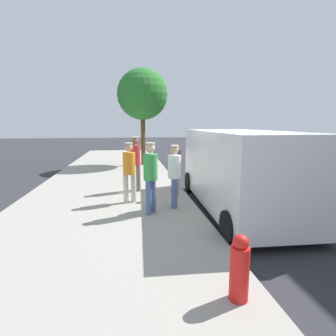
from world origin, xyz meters
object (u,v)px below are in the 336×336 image
(parking_meter_near, at_px, (178,163))
(pedestrian_in_orange, at_px, (129,169))
(street_tree, at_px, (142,95))
(parked_van, at_px, (239,168))
(pedestrian_in_green, at_px, (151,173))
(pedestrian_in_red, at_px, (135,160))
(fire_hydrant, at_px, (240,268))
(pedestrian_in_white, at_px, (174,172))

(parking_meter_near, height_order, pedestrian_in_orange, pedestrian_in_orange)
(street_tree, bearing_deg, parked_van, 105.66)
(pedestrian_in_green, bearing_deg, parked_van, -171.00)
(parking_meter_near, bearing_deg, pedestrian_in_red, -38.73)
(parking_meter_near, relative_size, street_tree, 0.30)
(pedestrian_in_green, relative_size, fire_hydrant, 2.03)
(pedestrian_in_orange, height_order, pedestrian_in_green, pedestrian_in_green)
(pedestrian_in_white, height_order, pedestrian_in_green, pedestrian_in_green)
(pedestrian_in_orange, height_order, street_tree, street_tree)
(pedestrian_in_orange, relative_size, fire_hydrant, 1.95)
(parking_meter_near, bearing_deg, pedestrian_in_green, 55.46)
(pedestrian_in_green, bearing_deg, pedestrian_in_orange, -63.89)
(street_tree, bearing_deg, pedestrian_in_white, 92.99)
(street_tree, bearing_deg, pedestrian_in_green, 88.19)
(pedestrian_in_white, bearing_deg, pedestrian_in_orange, -27.78)
(pedestrian_in_orange, bearing_deg, parking_meter_near, -168.15)
(parking_meter_near, distance_m, pedestrian_in_white, 0.96)
(parked_van, bearing_deg, pedestrian_in_orange, -12.61)
(pedestrian_in_white, bearing_deg, fire_hydrant, 92.45)
(parking_meter_near, xyz_separation_m, street_tree, (0.67, -6.77, 2.67))
(parking_meter_near, distance_m, parked_van, 1.78)
(pedestrian_in_green, height_order, parked_van, parked_van)
(pedestrian_in_white, xyz_separation_m, fire_hydrant, (-0.16, 3.83, -0.52))
(street_tree, distance_m, fire_hydrant, 11.99)
(street_tree, bearing_deg, parking_meter_near, 95.61)
(pedestrian_in_red, height_order, pedestrian_in_green, pedestrian_in_red)
(pedestrian_in_orange, bearing_deg, pedestrian_in_red, -98.70)
(parking_meter_near, relative_size, pedestrian_in_orange, 0.91)
(parked_van, xyz_separation_m, fire_hydrant, (1.60, 3.79, -0.59))
(pedestrian_in_red, distance_m, parked_van, 3.36)
(pedestrian_in_white, distance_m, pedestrian_in_red, 2.14)
(pedestrian_in_red, distance_m, fire_hydrant, 5.88)
(parking_meter_near, bearing_deg, pedestrian_in_white, 73.90)
(pedestrian_in_green, xyz_separation_m, fire_hydrant, (-0.82, 3.41, -0.59))
(pedestrian_in_red, bearing_deg, pedestrian_in_orange, 81.30)
(pedestrian_in_orange, relative_size, pedestrian_in_red, 0.94)
(pedestrian_in_red, relative_size, pedestrian_in_green, 1.02)
(pedestrian_in_red, relative_size, fire_hydrant, 2.07)
(parking_meter_near, relative_size, parked_van, 0.29)
(parked_van, bearing_deg, parking_meter_near, -32.52)
(pedestrian_in_white, height_order, pedestrian_in_orange, pedestrian_in_orange)
(pedestrian_in_green, bearing_deg, fire_hydrant, 103.55)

